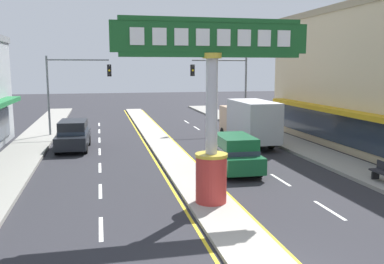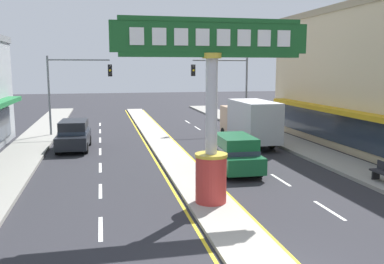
{
  "view_description": "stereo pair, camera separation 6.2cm",
  "coord_description": "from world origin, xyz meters",
  "px_view_note": "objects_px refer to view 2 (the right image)",
  "views": [
    {
      "loc": [
        -4.13,
        -8.86,
        5.34
      ],
      "look_at": [
        -0.3,
        8.39,
        2.6
      ],
      "focal_mm": 39.14,
      "sensor_mm": 36.0,
      "label": 1
    },
    {
      "loc": [
        -4.07,
        -8.87,
        5.34
      ],
      "look_at": [
        -0.3,
        8.39,
        2.6
      ],
      "focal_mm": 39.14,
      "sensor_mm": 36.0,
      "label": 2
    }
  ],
  "objects_px": {
    "suv_far_right_lane": "(235,153)",
    "suv_near_left_lane": "(74,135)",
    "district_sign": "(212,109)",
    "traffic_light_left_side": "(72,82)",
    "traffic_light_right_side": "(227,81)",
    "box_truck_near_right_lane": "(249,121)"
  },
  "relations": [
    {
      "from": "traffic_light_right_side",
      "to": "suv_near_left_lane",
      "type": "xyz_separation_m",
      "value": [
        -12.02,
        -5.39,
        -3.26
      ]
    },
    {
      "from": "traffic_light_right_side",
      "to": "suv_far_right_lane",
      "type": "bearing_deg",
      "value": -105.12
    },
    {
      "from": "suv_near_left_lane",
      "to": "box_truck_near_right_lane",
      "type": "bearing_deg",
      "value": -4.76
    },
    {
      "from": "traffic_light_left_side",
      "to": "suv_far_right_lane",
      "type": "height_order",
      "value": "traffic_light_left_side"
    },
    {
      "from": "district_sign",
      "to": "suv_far_right_lane",
      "type": "xyz_separation_m",
      "value": [
        2.57,
        4.94,
        -2.81
      ]
    },
    {
      "from": "district_sign",
      "to": "suv_far_right_lane",
      "type": "distance_m",
      "value": 6.24
    },
    {
      "from": "suv_far_right_lane",
      "to": "suv_near_left_lane",
      "type": "distance_m",
      "value": 11.55
    },
    {
      "from": "district_sign",
      "to": "suv_near_left_lane",
      "type": "distance_m",
      "value": 14.38
    },
    {
      "from": "suv_far_right_lane",
      "to": "suv_near_left_lane",
      "type": "relative_size",
      "value": 1.0
    },
    {
      "from": "box_truck_near_right_lane",
      "to": "suv_far_right_lane",
      "type": "bearing_deg",
      "value": -115.52
    },
    {
      "from": "traffic_light_left_side",
      "to": "suv_near_left_lane",
      "type": "height_order",
      "value": "traffic_light_left_side"
    },
    {
      "from": "traffic_light_left_side",
      "to": "traffic_light_right_side",
      "type": "relative_size",
      "value": 1.0
    },
    {
      "from": "district_sign",
      "to": "traffic_light_right_side",
      "type": "xyz_separation_m",
      "value": [
        6.16,
        18.22,
        0.46
      ]
    },
    {
      "from": "district_sign",
      "to": "suv_far_right_lane",
      "type": "bearing_deg",
      "value": 62.55
    },
    {
      "from": "district_sign",
      "to": "traffic_light_right_side",
      "type": "height_order",
      "value": "district_sign"
    },
    {
      "from": "traffic_light_right_side",
      "to": "district_sign",
      "type": "bearing_deg",
      "value": -108.67
    },
    {
      "from": "district_sign",
      "to": "traffic_light_left_side",
      "type": "xyz_separation_m",
      "value": [
        -6.16,
        18.31,
        0.46
      ]
    },
    {
      "from": "traffic_light_left_side",
      "to": "suv_far_right_lane",
      "type": "bearing_deg",
      "value": -56.87
    },
    {
      "from": "district_sign",
      "to": "traffic_light_left_side",
      "type": "height_order",
      "value": "district_sign"
    },
    {
      "from": "traffic_light_right_side",
      "to": "suv_near_left_lane",
      "type": "height_order",
      "value": "traffic_light_right_side"
    },
    {
      "from": "traffic_light_right_side",
      "to": "suv_near_left_lane",
      "type": "distance_m",
      "value": 13.57
    },
    {
      "from": "suv_far_right_lane",
      "to": "suv_near_left_lane",
      "type": "xyz_separation_m",
      "value": [
        -8.43,
        7.89,
        0.0
      ]
    }
  ]
}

